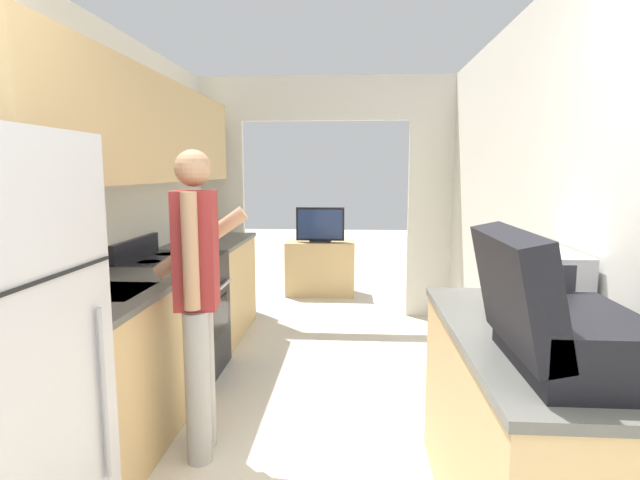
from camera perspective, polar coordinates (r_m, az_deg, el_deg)
wall_left at (r=3.32m, az=-24.55°, el=6.44°), size 0.38×6.61×2.50m
wall_right at (r=2.74m, az=26.26°, el=1.06°), size 0.06×6.61×2.50m
wall_far_with_doorway at (r=5.26m, az=0.59°, el=6.95°), size 3.04×0.06×2.50m
counter_left at (r=3.84m, az=-16.61°, el=-8.82°), size 0.62×3.20×0.90m
counter_right at (r=2.36m, az=22.42°, el=-20.13°), size 0.62×1.49×0.90m
range_oven at (r=3.92m, az=-16.05°, el=-8.40°), size 0.66×0.75×1.04m
person at (r=2.72m, az=-13.83°, el=-6.23°), size 0.53×0.41×1.65m
suitcase at (r=1.78m, az=25.20°, el=-8.49°), size 0.47×0.57×0.45m
microwave at (r=2.49m, az=23.28°, el=-4.24°), size 0.34×0.48×0.28m
tv_cabinet at (r=6.24m, az=0.05°, el=-3.21°), size 0.85×0.42×0.67m
television at (r=6.11m, az=0.02°, el=1.71°), size 0.59×0.16×0.43m
knife at (r=4.40m, az=-14.89°, el=-0.55°), size 0.14×0.34×0.02m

